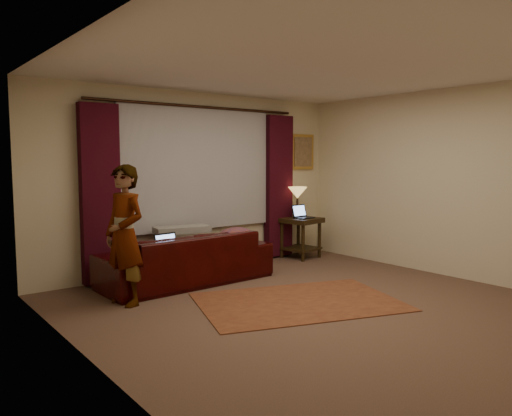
{
  "coord_description": "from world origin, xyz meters",
  "views": [
    {
      "loc": [
        -3.84,
        -3.85,
        1.63
      ],
      "look_at": [
        0.1,
        1.2,
        1.0
      ],
      "focal_mm": 35.0,
      "sensor_mm": 36.0,
      "label": 1
    }
  ],
  "objects_px": {
    "laptop_sofa": "(171,244)",
    "end_table": "(301,238)",
    "tiffany_lamp": "(297,202)",
    "laptop_table": "(304,212)",
    "sofa": "(187,248)",
    "person": "(125,235)"
  },
  "relations": [
    {
      "from": "tiffany_lamp",
      "to": "laptop_table",
      "type": "bearing_deg",
      "value": -88.87
    },
    {
      "from": "laptop_table",
      "to": "end_table",
      "type": "bearing_deg",
      "value": 84.62
    },
    {
      "from": "laptop_sofa",
      "to": "end_table",
      "type": "xyz_separation_m",
      "value": [
        2.65,
        0.46,
        -0.24
      ]
    },
    {
      "from": "sofa",
      "to": "end_table",
      "type": "relative_size",
      "value": 3.43
    },
    {
      "from": "sofa",
      "to": "person",
      "type": "relative_size",
      "value": 1.45
    },
    {
      "from": "laptop_sofa",
      "to": "sofa",
      "type": "bearing_deg",
      "value": 20.12
    },
    {
      "from": "sofa",
      "to": "person",
      "type": "bearing_deg",
      "value": 20.64
    },
    {
      "from": "tiffany_lamp",
      "to": "person",
      "type": "height_order",
      "value": "person"
    },
    {
      "from": "laptop_sofa",
      "to": "person",
      "type": "relative_size",
      "value": 0.22
    },
    {
      "from": "laptop_sofa",
      "to": "tiffany_lamp",
      "type": "xyz_separation_m",
      "value": [
        2.65,
        0.55,
        0.34
      ]
    },
    {
      "from": "sofa",
      "to": "laptop_table",
      "type": "xyz_separation_m",
      "value": [
        2.34,
        0.24,
        0.32
      ]
    },
    {
      "from": "tiffany_lamp",
      "to": "laptop_table",
      "type": "height_order",
      "value": "tiffany_lamp"
    },
    {
      "from": "sofa",
      "to": "laptop_table",
      "type": "height_order",
      "value": "sofa"
    },
    {
      "from": "laptop_sofa",
      "to": "end_table",
      "type": "distance_m",
      "value": 2.7
    },
    {
      "from": "sofa",
      "to": "tiffany_lamp",
      "type": "xyz_separation_m",
      "value": [
        2.34,
        0.4,
        0.46
      ]
    },
    {
      "from": "laptop_table",
      "to": "person",
      "type": "xyz_separation_m",
      "value": [
        -3.37,
        -0.67,
        0.01
      ]
    },
    {
      "from": "sofa",
      "to": "laptop_table",
      "type": "relative_size",
      "value": 6.83
    },
    {
      "from": "tiffany_lamp",
      "to": "laptop_table",
      "type": "distance_m",
      "value": 0.21
    },
    {
      "from": "person",
      "to": "laptop_sofa",
      "type": "bearing_deg",
      "value": 97.52
    },
    {
      "from": "sofa",
      "to": "laptop_sofa",
      "type": "relative_size",
      "value": 6.57
    },
    {
      "from": "laptop_table",
      "to": "person",
      "type": "bearing_deg",
      "value": -173.88
    },
    {
      "from": "laptop_sofa",
      "to": "person",
      "type": "bearing_deg",
      "value": -164.35
    }
  ]
}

